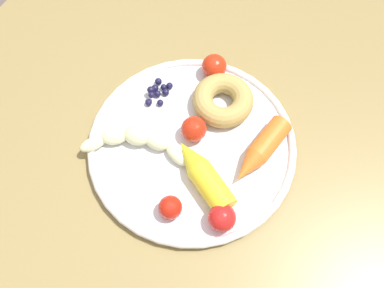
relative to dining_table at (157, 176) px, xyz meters
name	(u,v)px	position (x,y,z in m)	size (l,w,h in m)	color
ground_plane	(172,254)	(0.00, 0.00, -0.63)	(6.00, 6.00, 0.00)	#5C4C4F
dining_table	(157,176)	(0.00, 0.00, 0.00)	(1.28, 0.79, 0.71)	olive
plate	(192,145)	(-0.04, 0.05, 0.09)	(0.31, 0.31, 0.02)	silver
banana	(136,141)	(0.00, -0.03, 0.11)	(0.08, 0.16, 0.03)	beige
carrot_orange	(261,151)	(-0.07, 0.14, 0.11)	(0.12, 0.05, 0.03)	orange
carrot_yellow	(203,174)	(0.00, 0.08, 0.11)	(0.09, 0.12, 0.04)	yellow
donut	(223,100)	(-0.12, 0.05, 0.11)	(0.09, 0.09, 0.03)	tan
blueberry_pile	(158,91)	(-0.09, -0.04, 0.10)	(0.05, 0.03, 0.02)	#191638
tomato_near	(194,129)	(-0.05, 0.04, 0.11)	(0.04, 0.04, 0.04)	red
tomato_mid	(170,207)	(0.06, 0.07, 0.11)	(0.03, 0.03, 0.03)	red
tomato_far	(222,218)	(0.04, 0.14, 0.11)	(0.04, 0.04, 0.04)	red
tomato_extra	(214,66)	(-0.17, 0.02, 0.11)	(0.04, 0.04, 0.04)	red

